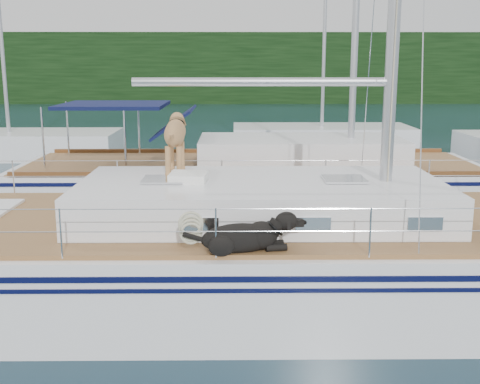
{
  "coord_description": "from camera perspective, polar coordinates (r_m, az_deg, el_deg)",
  "views": [
    {
      "loc": [
        0.41,
        -8.48,
        3.47
      ],
      "look_at": [
        0.5,
        0.2,
        1.6
      ],
      "focal_mm": 45.0,
      "sensor_mm": 36.0,
      "label": 1
    }
  ],
  "objects": [
    {
      "name": "bg_boat_center",
      "position": [
        24.93,
        7.73,
        5.09
      ],
      "size": [
        7.2,
        3.0,
        11.65
      ],
      "color": "white",
      "rests_on": "ground"
    },
    {
      "name": "bg_boat_west",
      "position": [
        24.19,
        -20.98,
        4.17
      ],
      "size": [
        8.0,
        3.0,
        11.65
      ],
      "color": "white",
      "rests_on": "ground"
    },
    {
      "name": "neighbor_sailboat",
      "position": [
        14.52,
        1.41,
        0.85
      ],
      "size": [
        11.0,
        3.5,
        13.3
      ],
      "color": "white",
      "rests_on": "ground"
    },
    {
      "name": "tree_line",
      "position": [
        53.49,
        -1.04,
        11.65
      ],
      "size": [
        90.0,
        3.0,
        6.0
      ],
      "primitive_type": "cube",
      "color": "black",
      "rests_on": "ground"
    },
    {
      "name": "ground",
      "position": [
        9.17,
        -3.16,
        -10.09
      ],
      "size": [
        120.0,
        120.0,
        0.0
      ],
      "primitive_type": "plane",
      "color": "black",
      "rests_on": "ground"
    },
    {
      "name": "shore_bank",
      "position": [
        54.76,
        -1.02,
        9.15
      ],
      "size": [
        92.0,
        1.0,
        1.2
      ],
      "primitive_type": "cube",
      "color": "#595147",
      "rests_on": "ground"
    },
    {
      "name": "main_sailboat",
      "position": [
        8.94,
        -2.64,
        -6.08
      ],
      "size": [
        12.0,
        3.8,
        14.01
      ],
      "color": "white",
      "rests_on": "ground"
    }
  ]
}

